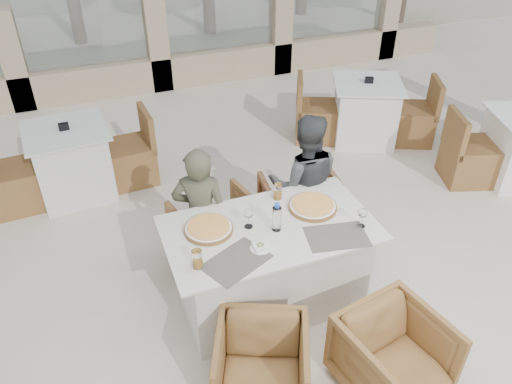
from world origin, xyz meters
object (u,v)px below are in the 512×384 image
object	(u,v)px
beer_glass_right	(278,191)
pizza_left	(209,228)
armchair_far_right	(303,213)
bg_table_b	(365,112)
diner_left	(201,216)
bg_table_a	(72,162)
armchair_near_right	(393,356)
diner_right	(304,184)
pizza_right	(313,206)
dining_table	(269,265)
armchair_near_left	(262,366)
olive_dish	(260,246)
water_bottle	(277,217)
armchair_far_left	(220,236)
wine_glass_corner	(362,217)
wine_glass_centre	(248,217)
beer_glass_left	(197,259)

from	to	relation	value
beer_glass_right	pizza_left	bearing A→B (deg)	-162.78
armchair_far_right	bg_table_b	world-z (taller)	bg_table_b
diner_left	armchair_far_right	bearing A→B (deg)	-152.25
diner_left	bg_table_a	size ratio (longest dim) A/B	0.77
armchair_near_right	diner_right	xyz separation A→B (m)	(0.08, 1.63, 0.37)
pizza_right	armchair_near_right	world-z (taller)	pizza_right
diner_left	bg_table_b	xyz separation A→B (m)	(2.58, 1.65, -0.25)
pizza_left	diner_left	world-z (taller)	diner_left
dining_table	beer_glass_right	distance (m)	0.59
armchair_near_left	armchair_near_right	bearing A→B (deg)	6.73
beer_glass_right	olive_dish	size ratio (longest dim) A/B	1.24
dining_table	water_bottle	world-z (taller)	water_bottle
water_bottle	diner_left	xyz separation A→B (m)	(-0.44, 0.54, -0.26)
armchair_far_left	bg_table_a	bearing A→B (deg)	-67.84
armchair_far_right	olive_dish	bearing A→B (deg)	53.18
armchair_near_right	pizza_left	bearing A→B (deg)	117.59
pizza_left	water_bottle	world-z (taller)	water_bottle
pizza_right	wine_glass_corner	bearing A→B (deg)	-54.33
armchair_far_left	armchair_far_right	bearing A→B (deg)	171.39
pizza_left	diner_right	distance (m)	1.11
armchair_near_left	beer_glass_right	bearing A→B (deg)	86.59
armchair_near_right	bg_table_b	world-z (taller)	bg_table_b
pizza_right	bg_table_b	size ratio (longest dim) A/B	0.23
pizza_left	bg_table_a	world-z (taller)	pizza_left
wine_glass_centre	wine_glass_corner	bearing A→B (deg)	-20.37
pizza_left	beer_glass_left	xyz separation A→B (m)	(-0.18, -0.35, 0.05)
bg_table_a	bg_table_b	bearing A→B (deg)	-4.54
pizza_left	armchair_far_left	xyz separation A→B (m)	(0.20, 0.42, -0.47)
water_bottle	olive_dish	size ratio (longest dim) A/B	2.18
pizza_left	beer_glass_left	bearing A→B (deg)	-117.24
diner_right	pizza_left	bearing A→B (deg)	42.92
armchair_near_left	diner_left	world-z (taller)	diner_left
pizza_right	beer_glass_right	bearing A→B (deg)	132.69
wine_glass_centre	wine_glass_corner	size ratio (longest dim) A/B	1.00
armchair_far_right	bg_table_a	distance (m)	2.52
beer_glass_right	diner_left	distance (m)	0.67
pizza_right	diner_right	distance (m)	0.52
pizza_right	beer_glass_left	bearing A→B (deg)	-162.62
water_bottle	armchair_far_right	world-z (taller)	water_bottle
dining_table	wine_glass_corner	distance (m)	0.84
water_bottle	armchair_near_right	bearing A→B (deg)	-66.19
pizza_left	armchair_near_right	xyz separation A→B (m)	(0.92, -1.18, -0.49)
wine_glass_centre	wine_glass_corner	xyz separation A→B (m)	(0.80, -0.30, 0.00)
armchair_far_left	armchair_near_right	world-z (taller)	armchair_far_left
wine_glass_centre	diner_left	bearing A→B (deg)	120.52
armchair_far_left	bg_table_b	size ratio (longest dim) A/B	0.44
wine_glass_corner	diner_left	bearing A→B (deg)	145.15
diner_left	bg_table_b	distance (m)	3.08
dining_table	pizza_left	bearing A→B (deg)	163.96
wine_glass_corner	bg_table_b	size ratio (longest dim) A/B	0.11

